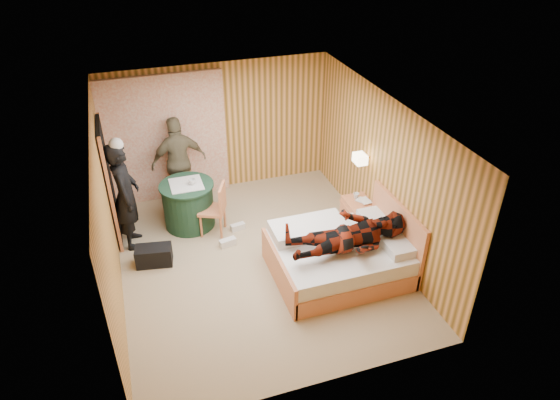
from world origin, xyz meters
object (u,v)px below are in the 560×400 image
object	(u,v)px
man_on_bed	(350,228)
man_at_table	(179,162)
bed	(339,255)
duffel_bag	(154,256)
wall_lamp	(360,159)
chair_near	(217,206)
round_table	(188,204)
chair_far	(181,178)
nightstand	(358,216)
woman_standing	(126,196)

from	to	relation	value
man_on_bed	man_at_table	bearing A→B (deg)	123.56
bed	duffel_bag	distance (m)	2.91
man_at_table	man_on_bed	bearing A→B (deg)	116.23
wall_lamp	chair_near	bearing A→B (deg)	167.83
round_table	chair_far	bearing A→B (deg)	90.33
wall_lamp	nightstand	bearing A→B (deg)	-102.90
duffel_bag	nightstand	bearing A→B (deg)	7.26
bed	woman_standing	bearing A→B (deg)	149.41
chair_far	chair_near	xyz separation A→B (m)	(0.42, -1.12, 0.00)
bed	chair_near	distance (m)	2.25
duffel_bag	man_on_bed	bearing A→B (deg)	-15.68
chair_near	woman_standing	distance (m)	1.47
nightstand	chair_far	bearing A→B (deg)	146.33
round_table	chair_near	size ratio (longest dim) A/B	1.00
bed	chair_far	xyz separation A→B (m)	(-1.98, 2.74, 0.23)
chair_far	man_at_table	size ratio (longest dim) A/B	0.54
round_table	woman_standing	bearing A→B (deg)	-165.88
round_table	chair_far	xyz separation A→B (m)	(-0.00, 0.73, 0.12)
round_table	chair_far	size ratio (longest dim) A/B	1.00
nightstand	man_on_bed	world-z (taller)	man_on_bed
bed	man_at_table	xyz separation A→B (m)	(-1.97, 2.78, 0.55)
bed	man_on_bed	size ratio (longest dim) A/B	1.12
chair_near	man_at_table	size ratio (longest dim) A/B	0.54
man_on_bed	nightstand	bearing A→B (deg)	57.44
bed	round_table	distance (m)	2.82
round_table	man_at_table	xyz separation A→B (m)	(0.00, 0.78, 0.45)
man_at_table	wall_lamp	bearing A→B (deg)	141.45
nightstand	man_at_table	xyz separation A→B (m)	(-2.73, 1.87, 0.56)
chair_far	woman_standing	distance (m)	1.45
wall_lamp	chair_near	distance (m)	2.52
wall_lamp	bed	distance (m)	1.69
chair_far	duffel_bag	xyz separation A→B (m)	(-0.72, -1.66, -0.38)
chair_far	woman_standing	xyz separation A→B (m)	(-0.99, -0.98, 0.38)
bed	duffel_bag	bearing A→B (deg)	158.18
chair_near	round_table	bearing A→B (deg)	-109.73
wall_lamp	man_at_table	xyz separation A→B (m)	(-2.77, 1.68, -0.44)
duffel_bag	round_table	bearing A→B (deg)	61.97
bed	duffel_bag	xyz separation A→B (m)	(-2.70, 1.08, -0.15)
wall_lamp	man_at_table	bearing A→B (deg)	148.78
nightstand	duffel_bag	xyz separation A→B (m)	(-3.45, 0.16, -0.14)
woman_standing	man_on_bed	bearing A→B (deg)	-119.60
nightstand	woman_standing	bearing A→B (deg)	167.30
man_at_table	man_on_bed	size ratio (longest dim) A/B	0.97
chair_near	man_at_table	xyz separation A→B (m)	(-0.42, 1.17, 0.32)
man_on_bed	chair_far	bearing A→B (deg)	124.05
wall_lamp	man_on_bed	distance (m)	1.58
round_table	man_on_bed	bearing A→B (deg)	-48.16
nightstand	woman_standing	world-z (taller)	woman_standing
man_at_table	man_on_bed	world-z (taller)	man_on_bed
chair_near	woman_standing	size ratio (longest dim) A/B	0.51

